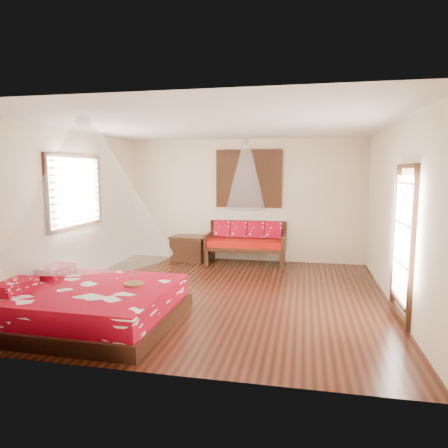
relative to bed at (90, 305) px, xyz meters
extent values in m
cube|color=black|center=(1.45, 1.60, -0.26)|extent=(5.50, 5.50, 0.02)
cube|color=white|center=(1.45, 1.60, 2.56)|extent=(5.50, 5.50, 0.02)
cube|color=beige|center=(-1.31, 1.60, 1.15)|extent=(0.02, 5.50, 2.80)
cube|color=beige|center=(4.21, 1.60, 1.15)|extent=(0.02, 5.50, 2.80)
cube|color=beige|center=(1.45, 4.36, 1.15)|extent=(5.50, 0.02, 2.80)
cube|color=beige|center=(1.45, -1.16, 1.15)|extent=(5.50, 0.02, 2.80)
cube|color=black|center=(0.02, 0.00, -0.15)|extent=(2.27, 2.06, 0.20)
cube|color=maroon|center=(0.02, 0.00, 0.10)|extent=(2.17, 1.96, 0.30)
cube|color=maroon|center=(-0.83, -0.41, 0.32)|extent=(0.33, 0.59, 0.15)
cube|color=maroon|center=(-0.81, 0.44, 0.32)|extent=(0.33, 0.59, 0.15)
cube|color=black|center=(0.75, 3.57, -0.04)|extent=(0.08, 0.08, 0.42)
cube|color=black|center=(2.39, 3.57, -0.04)|extent=(0.08, 0.08, 0.42)
cube|color=black|center=(0.75, 4.23, -0.04)|extent=(0.08, 0.08, 0.42)
cube|color=black|center=(2.39, 4.23, -0.04)|extent=(0.08, 0.08, 0.42)
cube|color=black|center=(1.57, 3.90, 0.13)|extent=(1.77, 0.78, 0.08)
cube|color=#9A0D05|center=(1.57, 3.90, 0.24)|extent=(1.71, 0.72, 0.14)
cube|color=black|center=(1.57, 4.25, 0.42)|extent=(1.77, 0.06, 0.55)
cube|color=black|center=(0.73, 3.90, 0.29)|extent=(0.06, 0.78, 0.30)
cube|color=black|center=(2.41, 3.90, 0.29)|extent=(0.06, 0.78, 0.30)
cube|color=maroon|center=(0.98, 4.13, 0.49)|extent=(0.37, 0.19, 0.39)
cube|color=maroon|center=(1.38, 4.13, 0.49)|extent=(0.37, 0.19, 0.39)
cube|color=maroon|center=(1.77, 4.13, 0.49)|extent=(0.37, 0.19, 0.39)
cube|color=maroon|center=(2.16, 4.13, 0.49)|extent=(0.37, 0.19, 0.39)
cube|color=black|center=(0.24, 4.05, 0.01)|extent=(0.87, 0.69, 0.52)
cube|color=black|center=(0.24, 4.05, 0.29)|extent=(0.92, 0.73, 0.05)
cube|color=black|center=(1.57, 4.32, 1.65)|extent=(1.52, 0.06, 1.32)
cube|color=black|center=(1.57, 4.31, 1.65)|extent=(1.35, 0.04, 1.10)
cube|color=black|center=(-1.27, 1.80, 1.45)|extent=(0.08, 1.74, 1.34)
cube|color=silver|center=(-1.23, 1.80, 1.45)|extent=(0.04, 1.54, 1.10)
cube|color=black|center=(4.17, 1.00, 0.80)|extent=(0.08, 1.02, 2.16)
cube|color=white|center=(4.15, 1.00, 0.90)|extent=(0.03, 0.82, 1.70)
cylinder|color=brown|center=(0.54, 0.22, 0.26)|extent=(0.28, 0.28, 0.03)
cone|color=white|center=(0.02, 0.00, 1.60)|extent=(2.22, 2.22, 1.80)
cone|color=white|center=(1.57, 3.85, 1.75)|extent=(0.86, 0.86, 1.50)
camera|label=1|loc=(2.82, -4.79, 1.79)|focal=32.00mm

